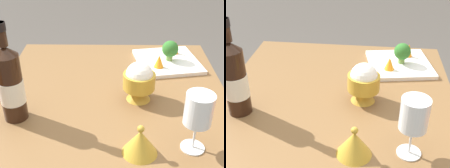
{
  "view_description": "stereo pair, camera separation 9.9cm",
  "coord_description": "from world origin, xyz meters",
  "views": [
    {
      "loc": [
        0.98,
        0.01,
        1.35
      ],
      "look_at": [
        0.0,
        0.0,
        0.77
      ],
      "focal_mm": 50.71,
      "sensor_mm": 36.0,
      "label": 1
    },
    {
      "loc": [
        0.97,
        0.11,
        1.35
      ],
      "look_at": [
        0.0,
        0.0,
        0.77
      ],
      "focal_mm": 50.71,
      "sensor_mm": 36.0,
      "label": 2
    }
  ],
  "objects": [
    {
      "name": "dining_table",
      "position": [
        0.0,
        0.0,
        0.64
      ],
      "size": [
        0.83,
        0.83,
        0.74
      ],
      "color": "brown",
      "rests_on": "ground_plane"
    },
    {
      "name": "wine_bottle",
      "position": [
        0.16,
        -0.3,
        0.86
      ],
      "size": [
        0.08,
        0.08,
        0.32
      ],
      "color": "black",
      "rests_on": "dining_table"
    },
    {
      "name": "wine_glass",
      "position": [
        0.3,
        0.23,
        0.86
      ],
      "size": [
        0.08,
        0.08,
        0.18
      ],
      "color": "white",
      "rests_on": "dining_table"
    },
    {
      "name": "rice_bowl",
      "position": [
        0.05,
        0.09,
        0.81
      ],
      "size": [
        0.11,
        0.11,
        0.14
      ],
      "color": "gold",
      "rests_on": "dining_table"
    },
    {
      "name": "rice_bowl_lid",
      "position": [
        0.32,
        0.08,
        0.77
      ],
      "size": [
        0.1,
        0.1,
        0.09
      ],
      "color": "gold",
      "rests_on": "dining_table"
    },
    {
      "name": "serving_plate",
      "position": [
        -0.23,
        0.23,
        0.74
      ],
      "size": [
        0.29,
        0.29,
        0.02
      ],
      "rotation": [
        0.0,
        0.0,
        0.18
      ],
      "color": "white",
      "rests_on": "dining_table"
    },
    {
      "name": "broccoli_floret",
      "position": [
        -0.22,
        0.24,
        0.8
      ],
      "size": [
        0.07,
        0.07,
        0.09
      ],
      "color": "#729E4C",
      "rests_on": "serving_plate"
    },
    {
      "name": "carrot_garnish_left",
      "position": [
        -0.29,
        0.27,
        0.78
      ],
      "size": [
        0.03,
        0.03,
        0.06
      ],
      "color": "orange",
      "rests_on": "serving_plate"
    },
    {
      "name": "carrot_garnish_right",
      "position": [
        -0.16,
        0.19,
        0.78
      ],
      "size": [
        0.04,
        0.04,
        0.05
      ],
      "color": "orange",
      "rests_on": "serving_plate"
    }
  ]
}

